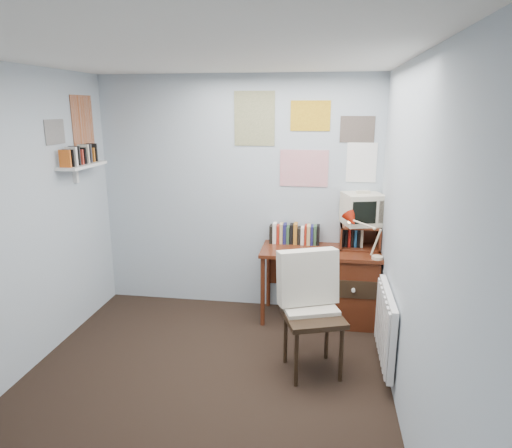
{
  "coord_description": "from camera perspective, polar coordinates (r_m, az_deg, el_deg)",
  "views": [
    {
      "loc": [
        0.91,
        -2.99,
        2.17
      ],
      "look_at": [
        0.3,
        1.05,
        1.12
      ],
      "focal_mm": 32.0,
      "sensor_mm": 36.0,
      "label": 1
    }
  ],
  "objects": [
    {
      "name": "back_wall",
      "position": [
        4.92,
        -2.26,
        3.67
      ],
      "size": [
        3.0,
        0.02,
        2.5
      ],
      "primitive_type": "cube",
      "color": "#A8B6C0",
      "rests_on": "ground"
    },
    {
      "name": "posters_left",
      "position": [
        4.75,
        -22.3,
        11.37
      ],
      "size": [
        0.01,
        0.7,
        0.6
      ],
      "primitive_type": "cube",
      "color": "white",
      "rests_on": "left_wall"
    },
    {
      "name": "tv_riser",
      "position": [
        4.77,
        12.81,
        -1.52
      ],
      "size": [
        0.4,
        0.3,
        0.25
      ],
      "primitive_type": "cube",
      "color": "#4F2112",
      "rests_on": "desk"
    },
    {
      "name": "desk_chair",
      "position": [
        3.84,
        7.17,
        -11.53
      ],
      "size": [
        0.63,
        0.62,
        0.99
      ],
      "primitive_type": "cube",
      "rotation": [
        0.0,
        0.0,
        0.33
      ],
      "color": "black",
      "rests_on": "ground"
    },
    {
      "name": "desk_lamp",
      "position": [
        4.45,
        15.07,
        -1.91
      ],
      "size": [
        0.3,
        0.27,
        0.38
      ],
      "primitive_type": "cube",
      "rotation": [
        0.0,
        0.0,
        0.15
      ],
      "color": "#AD1E0B",
      "rests_on": "desk"
    },
    {
      "name": "book_row",
      "position": [
        4.84,
        5.29,
        -1.18
      ],
      "size": [
        0.6,
        0.14,
        0.22
      ],
      "primitive_type": "cube",
      "color": "#4F2112",
      "rests_on": "desk"
    },
    {
      "name": "right_wall",
      "position": [
        3.19,
        18.86,
        -3.11
      ],
      "size": [
        0.02,
        3.5,
        2.5
      ],
      "primitive_type": "cube",
      "color": "#A8B6C0",
      "rests_on": "ground"
    },
    {
      "name": "ceiling",
      "position": [
        3.15,
        -8.87,
        20.34
      ],
      "size": [
        3.0,
        3.5,
        0.02
      ],
      "primitive_type": "cube",
      "color": "white",
      "rests_on": "back_wall"
    },
    {
      "name": "left_wall",
      "position": [
        3.95,
        -29.37,
        -0.88
      ],
      "size": [
        0.02,
        3.5,
        2.5
      ],
      "primitive_type": "cube",
      "color": "#A8B6C0",
      "rests_on": "ground"
    },
    {
      "name": "ground",
      "position": [
        3.81,
        -7.33,
        -20.4
      ],
      "size": [
        3.5,
        3.5,
        0.0
      ],
      "primitive_type": "plane",
      "color": "black",
      "rests_on": "ground"
    },
    {
      "name": "wall_shelf",
      "position": [
        4.73,
        -20.88,
        6.86
      ],
      "size": [
        0.2,
        0.62,
        0.24
      ],
      "primitive_type": "cube",
      "color": "white",
      "rests_on": "left_wall"
    },
    {
      "name": "posters_back",
      "position": [
        4.75,
        6.12,
        10.53
      ],
      "size": [
        1.2,
        0.01,
        0.9
      ],
      "primitive_type": "cube",
      "color": "white",
      "rests_on": "back_wall"
    },
    {
      "name": "crt_tv",
      "position": [
        4.72,
        13.15,
        2.02
      ],
      "size": [
        0.45,
        0.43,
        0.35
      ],
      "primitive_type": "cube",
      "rotation": [
        0.0,
        0.0,
        0.29
      ],
      "color": "beige",
      "rests_on": "tv_riser"
    },
    {
      "name": "desk",
      "position": [
        4.81,
        11.16,
        -7.32
      ],
      "size": [
        1.2,
        0.55,
        0.76
      ],
      "color": "#4F2112",
      "rests_on": "ground"
    },
    {
      "name": "radiator",
      "position": [
        3.99,
        15.94,
        -12.15
      ],
      "size": [
        0.09,
        0.8,
        0.6
      ],
      "primitive_type": "cube",
      "color": "white",
      "rests_on": "right_wall"
    }
  ]
}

